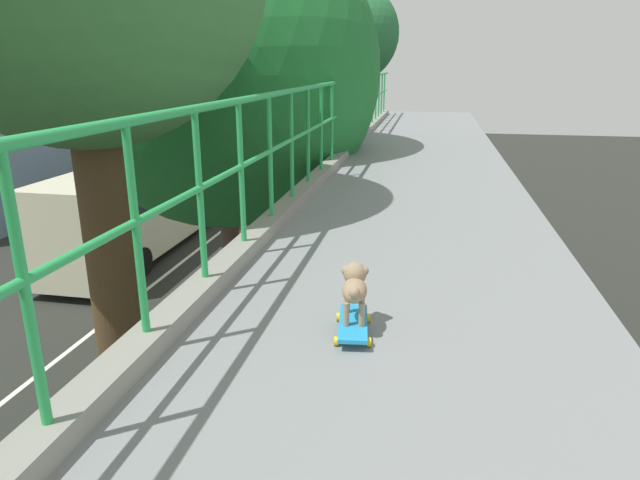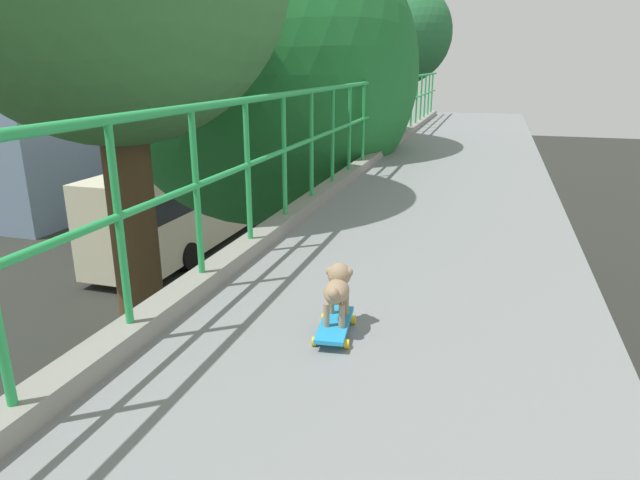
{
  "view_description": "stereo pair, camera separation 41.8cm",
  "coord_description": "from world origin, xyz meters",
  "views": [
    {
      "loc": [
        1.21,
        0.4,
        6.76
      ],
      "look_at": [
        0.44,
        4.31,
        5.5
      ],
      "focal_mm": 31.24,
      "sensor_mm": 36.0,
      "label": 1
    },
    {
      "loc": [
        1.62,
        0.5,
        6.76
      ],
      "look_at": [
        0.44,
        4.31,
        5.5
      ],
      "focal_mm": 31.24,
      "sensor_mm": 36.0,
      "label": 2
    }
  ],
  "objects": [
    {
      "name": "city_bus",
      "position": [
        -9.18,
        19.65,
        1.89
      ],
      "size": [
        2.65,
        11.94,
        3.34
      ],
      "color": "beige",
      "rests_on": "ground"
    },
    {
      "name": "small_dog",
      "position": [
        0.83,
        3.41,
        5.52
      ],
      "size": [
        0.18,
        0.36,
        0.32
      ],
      "color": "#9C8062",
      "rests_on": "toy_skateboard"
    },
    {
      "name": "roadside_tree_far",
      "position": [
        -2.63,
        10.53,
        6.6
      ],
      "size": [
        5.81,
        5.81,
        9.47
      ],
      "color": "#4F3831",
      "rests_on": "ground"
    },
    {
      "name": "toy_skateboard",
      "position": [
        0.83,
        3.34,
        5.3
      ],
      "size": [
        0.25,
        0.5,
        0.08
      ],
      "color": "#2397DB",
      "rests_on": "overpass_deck"
    },
    {
      "name": "roadside_tree_farthest",
      "position": [
        -2.42,
        24.02,
        7.82
      ],
      "size": [
        4.33,
        4.33,
        9.97
      ],
      "color": "#4A3820",
      "rests_on": "ground"
    }
  ]
}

